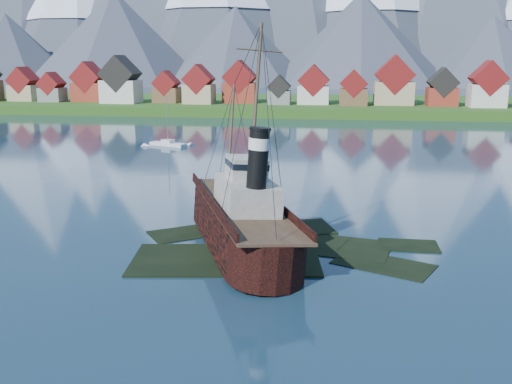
# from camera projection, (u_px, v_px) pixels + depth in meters

# --- Properties ---
(ground) EXTENTS (1400.00, 1400.00, 0.00)m
(ground) POSITION_uv_depth(u_px,v_px,m) (259.00, 255.00, 56.54)
(ground) COLOR #162E3E
(ground) RESTS_ON ground
(shoal) EXTENTS (31.71, 21.24, 1.14)m
(shoal) POSITION_uv_depth(u_px,v_px,m) (279.00, 252.00, 58.44)
(shoal) COLOR black
(shoal) RESTS_ON ground
(shore_bank) EXTENTS (600.00, 80.00, 3.20)m
(shore_bank) POSITION_uv_depth(u_px,v_px,m) (320.00, 109.00, 220.28)
(shore_bank) COLOR #224F16
(shore_bank) RESTS_ON ground
(seawall) EXTENTS (600.00, 2.50, 2.00)m
(seawall) POSITION_uv_depth(u_px,v_px,m) (316.00, 119.00, 183.68)
(seawall) COLOR #3F3D38
(seawall) RESTS_ON ground
(town) EXTENTS (250.96, 16.69, 17.30)m
(town) POSITION_uv_depth(u_px,v_px,m) (227.00, 87.00, 205.72)
(town) COLOR maroon
(town) RESTS_ON ground
(tugboat_wreck) EXTENTS (6.88, 29.64, 23.49)m
(tugboat_wreck) POSITION_uv_depth(u_px,v_px,m) (242.00, 216.00, 59.72)
(tugboat_wreck) COLOR black
(tugboat_wreck) RESTS_ON ground
(sailboat_c) EXTENTS (9.09, 5.47, 11.49)m
(sailboat_c) POSITION_uv_depth(u_px,v_px,m) (168.00, 145.00, 126.87)
(sailboat_c) COLOR silver
(sailboat_c) RESTS_ON ground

